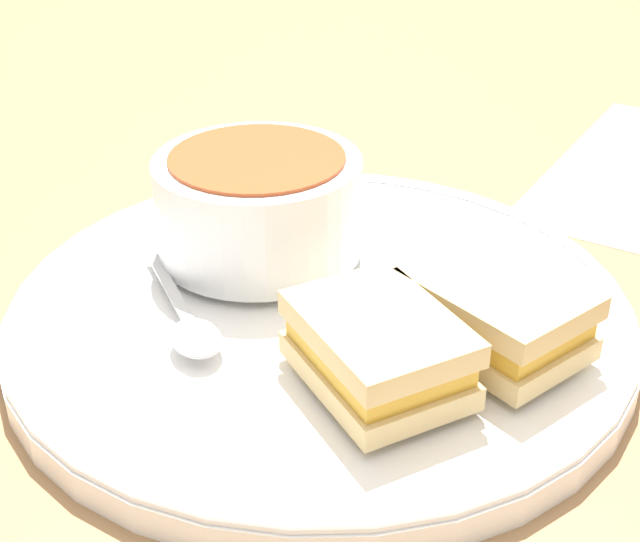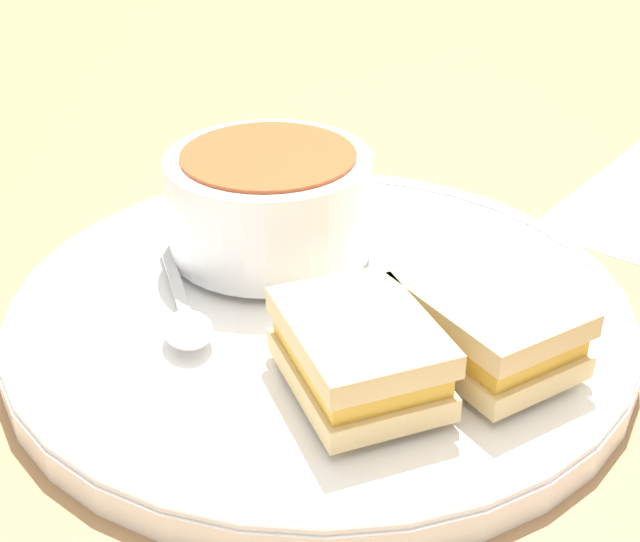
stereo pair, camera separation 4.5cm
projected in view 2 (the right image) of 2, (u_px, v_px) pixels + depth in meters
name	position (u px, v px, depth m)	size (l,w,h in m)	color
ground_plane	(320.00, 327.00, 0.47)	(2.40, 2.40, 0.00)	#9E754C
plate	(320.00, 311.00, 0.47)	(0.32, 0.32, 0.02)	white
soup_bowl	(270.00, 201.00, 0.49)	(0.11, 0.11, 0.06)	white
spoon	(185.00, 322.00, 0.43)	(0.06, 0.10, 0.01)	silver
sandwich_half_near	(359.00, 352.00, 0.39)	(0.09, 0.10, 0.03)	#DBBC7F
sandwich_half_far	(487.00, 324.00, 0.41)	(0.10, 0.10, 0.03)	#DBBC7F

